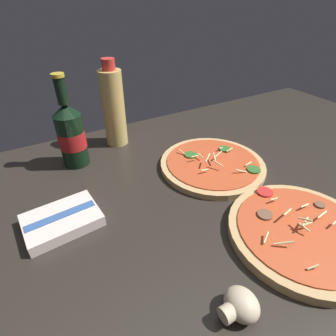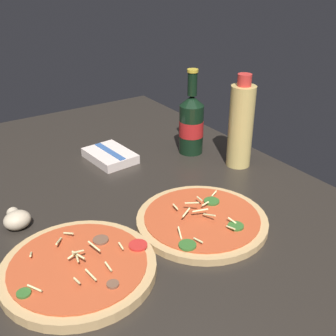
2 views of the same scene
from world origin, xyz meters
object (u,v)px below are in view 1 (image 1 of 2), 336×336
object	(u,v)px
pizza_far	(212,164)
dish_towel	(62,220)
pizza_near	(302,233)
oil_bottle	(113,108)
beer_bottle	(71,134)
mushroom_left	(240,305)

from	to	relation	value
pizza_far	dish_towel	world-z (taller)	pizza_far
pizza_near	pizza_far	xyz separation A→B (cm)	(0.04, 27.43, -0.18)
pizza_far	oil_bottle	distance (cm)	32.34
beer_bottle	pizza_far	bearing A→B (deg)	-32.92
pizza_near	mushroom_left	world-z (taller)	pizza_near
beer_bottle	dish_towel	xyz separation A→B (cm)	(-8.10, -21.59, -7.47)
mushroom_left	dish_towel	world-z (taller)	mushroom_left
pizza_far	dish_towel	distance (cm)	38.80
pizza_far	beer_bottle	bearing A→B (deg)	147.08
oil_bottle	mushroom_left	distance (cm)	58.66
dish_towel	pizza_near	bearing A→B (deg)	-33.56
pizza_far	oil_bottle	size ratio (longest dim) A/B	1.12
dish_towel	beer_bottle	bearing A→B (deg)	69.45
oil_bottle	mushroom_left	xyz separation A→B (cm)	(-3.22, -57.82, -9.34)
pizza_far	beer_bottle	xyz separation A→B (cm)	(-30.67, 19.86, 7.79)
mushroom_left	dish_towel	size ratio (longest dim) A/B	0.39
beer_bottle	oil_bottle	world-z (taller)	oil_bottle
pizza_far	oil_bottle	world-z (taller)	oil_bottle
mushroom_left	pizza_far	bearing A→B (deg)	58.00
pizza_near	pizza_far	world-z (taller)	pizza_near
oil_bottle	pizza_far	bearing A→B (deg)	-56.32
pizza_near	oil_bottle	bearing A→B (deg)	107.76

